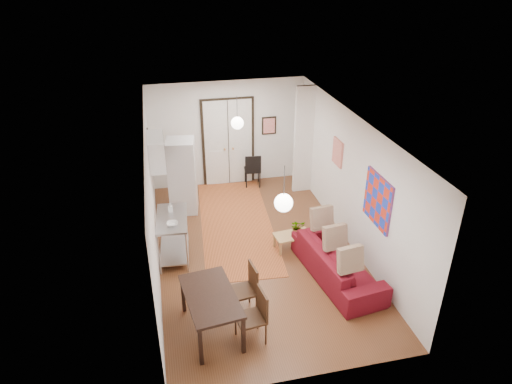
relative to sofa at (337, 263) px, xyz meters
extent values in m
plane|color=brown|center=(-1.37, 1.28, -0.35)|extent=(7.00, 7.00, 0.00)
cube|color=white|center=(-1.37, 1.28, 2.55)|extent=(4.20, 7.00, 0.02)
cube|color=silver|center=(-1.37, 4.78, 1.10)|extent=(4.20, 0.02, 2.90)
cube|color=silver|center=(-1.37, -2.22, 1.10)|extent=(4.20, 0.02, 2.90)
cube|color=silver|center=(-3.47, 1.28, 1.10)|extent=(0.02, 7.00, 2.90)
cube|color=silver|center=(0.73, 1.28, 1.10)|extent=(0.02, 7.00, 2.90)
cube|color=white|center=(-1.37, 4.73, 0.85)|extent=(1.44, 0.06, 2.50)
cube|color=silver|center=(0.48, 3.83, 1.10)|extent=(0.50, 0.10, 2.90)
cube|color=silver|center=(-3.29, 2.78, 1.55)|extent=(0.35, 1.00, 0.70)
cube|color=red|center=(0.71, 0.03, 1.30)|extent=(0.05, 1.00, 1.00)
cube|color=#EDE2C5|center=(0.71, 2.08, 1.45)|extent=(0.05, 0.50, 0.60)
cube|color=red|center=(-0.22, 4.75, 1.25)|extent=(0.40, 0.03, 0.50)
cube|color=#A27343|center=(-3.44, 3.28, 1.60)|extent=(0.03, 0.44, 0.54)
sphere|color=white|center=(-1.37, 3.28, 1.90)|extent=(0.30, 0.30, 0.30)
cylinder|color=black|center=(-1.37, 3.28, 2.30)|extent=(0.01, 0.01, 0.50)
sphere|color=white|center=(-1.37, -0.72, 1.90)|extent=(0.30, 0.30, 0.30)
cylinder|color=black|center=(-1.37, -0.72, 2.30)|extent=(0.01, 0.01, 0.50)
cube|color=#BD622F|center=(-1.59, 2.46, -0.34)|extent=(1.98, 4.53, 0.01)
imported|color=maroon|center=(0.00, 0.00, 0.00)|extent=(1.25, 2.48, 0.69)
cube|color=tan|center=(-0.57, 1.17, -0.01)|extent=(0.84, 0.53, 0.04)
cube|color=tan|center=(-0.92, 0.99, -0.19)|extent=(0.05, 0.05, 0.32)
cube|color=tan|center=(-0.22, 0.99, -0.19)|extent=(0.05, 0.05, 0.32)
cube|color=tan|center=(-0.92, 1.34, -0.19)|extent=(0.05, 0.05, 0.32)
cube|color=tan|center=(-0.22, 1.34, -0.19)|extent=(0.05, 0.05, 0.32)
imported|color=#2E622C|center=(-0.47, 1.17, 0.18)|extent=(0.30, 0.34, 0.34)
cube|color=#B3B5B8|center=(-3.12, 1.43, 0.60)|extent=(0.72, 1.30, 0.04)
cube|color=#B3B5B8|center=(-3.12, 1.43, -0.16)|extent=(0.68, 1.26, 0.03)
cylinder|color=#B3B5B8|center=(-3.39, 0.84, 0.12)|extent=(0.04, 0.04, 0.94)
cylinder|color=#B3B5B8|center=(-2.84, 0.84, 0.12)|extent=(0.04, 0.04, 0.94)
cylinder|color=#B3B5B8|center=(-3.39, 2.02, 0.12)|extent=(0.04, 0.04, 0.94)
cylinder|color=#B3B5B8|center=(-2.84, 2.02, 0.12)|extent=(0.04, 0.04, 0.94)
imported|color=silver|center=(-3.12, 1.13, 0.64)|extent=(0.24, 0.24, 0.06)
imported|color=teal|center=(-3.12, 1.68, 0.72)|extent=(0.10, 0.10, 0.20)
cube|color=silver|center=(-2.74, 3.42, 0.59)|extent=(0.75, 0.75, 1.88)
cube|color=black|center=(-2.63, -0.92, 0.40)|extent=(0.97, 1.49, 0.05)
cube|color=black|center=(-2.98, -1.57, 0.01)|extent=(0.07, 0.07, 0.72)
cube|color=black|center=(-2.28, -1.57, 0.01)|extent=(0.07, 0.07, 0.72)
cube|color=black|center=(-2.98, -0.27, 0.01)|extent=(0.07, 0.07, 0.72)
cube|color=black|center=(-2.28, -0.27, 0.01)|extent=(0.07, 0.07, 0.72)
cube|color=#381F11|center=(-2.03, -0.57, 0.11)|extent=(0.51, 0.50, 0.04)
cube|color=#381F11|center=(-2.03, -0.36, 0.37)|extent=(0.10, 0.44, 0.48)
cylinder|color=#381F11|center=(-2.22, -0.77, -0.12)|extent=(0.03, 0.03, 0.46)
cylinder|color=#381F11|center=(-1.84, -0.77, -0.12)|extent=(0.03, 0.03, 0.46)
cylinder|color=#381F11|center=(-2.22, -0.37, -0.12)|extent=(0.03, 0.03, 0.46)
cylinder|color=#381F11|center=(-1.84, -0.37, -0.12)|extent=(0.03, 0.03, 0.46)
cube|color=#381F11|center=(-2.03, -1.27, 0.11)|extent=(0.51, 0.50, 0.04)
cube|color=#381F11|center=(-2.03, -1.06, 0.37)|extent=(0.10, 0.44, 0.48)
cylinder|color=#381F11|center=(-2.22, -1.47, -0.12)|extent=(0.03, 0.03, 0.46)
cylinder|color=#381F11|center=(-1.84, -1.47, -0.12)|extent=(0.03, 0.03, 0.46)
cylinder|color=#381F11|center=(-2.22, -1.07, -0.12)|extent=(0.03, 0.03, 0.46)
cylinder|color=#381F11|center=(-1.84, -1.07, -0.12)|extent=(0.03, 0.03, 0.46)
cube|color=black|center=(-0.76, 4.43, 0.12)|extent=(0.48, 0.48, 0.04)
cube|color=black|center=(-0.76, 4.62, 0.37)|extent=(0.44, 0.09, 0.47)
cylinder|color=black|center=(-0.95, 4.24, -0.11)|extent=(0.03, 0.03, 0.47)
cylinder|color=black|center=(-0.57, 4.24, -0.11)|extent=(0.03, 0.03, 0.47)
cylinder|color=black|center=(-0.95, 4.61, -0.11)|extent=(0.03, 0.03, 0.47)
cylinder|color=black|center=(-0.57, 4.61, -0.11)|extent=(0.03, 0.03, 0.47)
camera|label=1|loc=(-3.19, -6.83, 5.40)|focal=32.00mm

